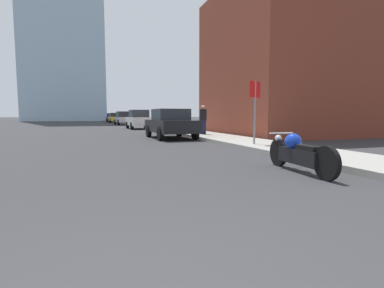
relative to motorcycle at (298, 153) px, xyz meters
The scene contains 10 objects.
sidewalk 36.26m from the motorcycle, 86.72° to the left, with size 2.36×240.00×0.15m.
brick_storefront 14.16m from the motorcycle, 54.95° to the left, with size 8.67×9.15×8.92m.
motorcycle is the anchor object (origin of this frame).
parked_car_black 10.07m from the motorcycle, 91.24° to the left, with size 2.10×4.25×1.56m.
parked_car_white 21.62m from the motorcycle, 90.29° to the left, with size 1.99×3.90×1.70m.
parked_car_silver 33.39m from the motorcycle, 90.45° to the left, with size 2.06×4.51×1.69m.
parked_car_yellow 44.51m from the motorcycle, 90.59° to the left, with size 2.04×4.21×1.60m.
parked_car_blue 54.68m from the motorcycle, 90.40° to the left, with size 1.91×3.89×1.60m.
stop_sign 5.01m from the motorcycle, 70.66° to the left, with size 0.57×0.26×2.34m.
pedestrian 10.83m from the motorcycle, 80.10° to the left, with size 0.36×0.23×1.65m.
Camera 1 is at (-0.23, -1.55, 1.23)m, focal length 28.00 mm.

